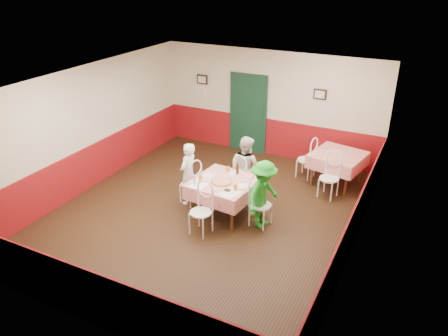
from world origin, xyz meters
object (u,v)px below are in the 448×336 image
at_px(chair_left, 190,184).
at_px(diner_left, 188,174).
at_px(glass_a, 200,178).
at_px(glass_b, 235,187).
at_px(main_table, 224,197).
at_px(chair_near, 201,213).
at_px(beer_bottle, 237,169).
at_px(chair_far, 244,178).
at_px(diner_far, 246,167).
at_px(chair_second_b, 329,179).
at_px(chair_right, 261,205).
at_px(second_table, 337,169).
at_px(pizza, 222,181).
at_px(wallet, 227,190).
at_px(diner_right, 263,195).
at_px(glass_c, 228,169).
at_px(chair_second_a, 306,160).

height_order(chair_left, diner_left, diner_left).
relative_size(glass_a, glass_b, 1.04).
bearing_deg(glass_b, main_table, 146.06).
bearing_deg(chair_near, diner_left, 137.41).
bearing_deg(diner_left, beer_bottle, 108.17).
distance_m(chair_far, diner_far, 0.27).
bearing_deg(chair_second_b, chair_right, -106.28).
relative_size(main_table, diner_left, 0.88).
distance_m(chair_far, glass_a, 1.24).
bearing_deg(chair_right, second_table, -13.33).
bearing_deg(glass_a, beer_bottle, 48.14).
bearing_deg(second_table, chair_far, -136.76).
relative_size(chair_left, pizza, 2.19).
height_order(chair_right, wallet, chair_right).
bearing_deg(diner_right, chair_far, 52.28).
height_order(chair_far, chair_second_b, same).
height_order(chair_right, chair_near, same).
bearing_deg(chair_left, wallet, 85.64).
bearing_deg(chair_right, diner_far, 44.92).
distance_m(pizza, diner_right, 0.91).
distance_m(second_table, chair_second_b, 0.75).
bearing_deg(glass_a, chair_far, 64.90).
height_order(chair_second_b, beer_bottle, beer_bottle).
xyz_separation_m(glass_a, wallet, (0.67, -0.12, -0.06)).
relative_size(chair_second_b, glass_c, 7.16).
distance_m(chair_second_a, glass_a, 3.03).
bearing_deg(chair_far, chair_right, 140.62).
bearing_deg(chair_left, chair_right, 101.57).
relative_size(chair_left, chair_near, 1.00).
bearing_deg(glass_c, chair_far, 67.47).
xyz_separation_m(main_table, second_table, (1.76, 2.43, 0.00)).
bearing_deg(diner_right, glass_a, 106.82).
height_order(chair_right, pizza, chair_right).
relative_size(chair_right, glass_a, 6.70).
distance_m(glass_c, diner_right, 1.12).
bearing_deg(glass_c, chair_right, -26.72).
height_order(glass_b, glass_c, glass_b).
relative_size(second_table, wallet, 10.18).
relative_size(glass_a, glass_c, 1.07).
bearing_deg(glass_b, chair_near, -127.22).
distance_m(chair_far, glass_b, 1.20).
xyz_separation_m(chair_far, diner_far, (0.00, 0.05, 0.26)).
height_order(chair_right, diner_right, diner_right).
bearing_deg(chair_second_a, chair_second_b, 56.16).
relative_size(second_table, diner_left, 0.81).
relative_size(chair_left, diner_right, 0.64).
bearing_deg(glass_a, diner_right, 6.09).
bearing_deg(beer_bottle, glass_b, -68.03).
bearing_deg(chair_second_a, chair_near, -7.13).
relative_size(chair_second_b, pizza, 2.19).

